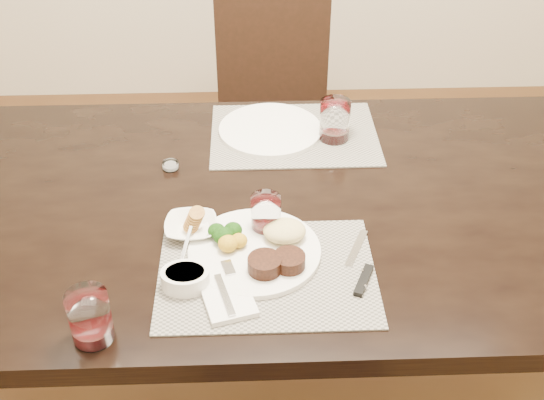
{
  "coord_description": "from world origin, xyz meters",
  "views": [
    {
      "loc": [
        -0.09,
        -1.32,
        1.74
      ],
      "look_at": [
        -0.04,
        -0.09,
        0.82
      ],
      "focal_mm": 45.0,
      "sensor_mm": 36.0,
      "label": 1
    }
  ],
  "objects_px": {
    "cracker_bowl": "(191,227)",
    "wine_glass_near": "(266,216)",
    "far_plate": "(270,130)",
    "steak_knife": "(362,272)",
    "chair_far": "(273,104)",
    "dinner_plate": "(261,249)"
  },
  "relations": [
    {
      "from": "cracker_bowl",
      "to": "steak_knife",
      "type": "bearing_deg",
      "value": -22.48
    },
    {
      "from": "chair_far",
      "to": "far_plate",
      "type": "bearing_deg",
      "value": -93.09
    },
    {
      "from": "steak_knife",
      "to": "cracker_bowl",
      "type": "bearing_deg",
      "value": -178.64
    },
    {
      "from": "wine_glass_near",
      "to": "steak_knife",
      "type": "bearing_deg",
      "value": -37.58
    },
    {
      "from": "cracker_bowl",
      "to": "far_plate",
      "type": "height_order",
      "value": "cracker_bowl"
    },
    {
      "from": "chair_far",
      "to": "cracker_bowl",
      "type": "xyz_separation_m",
      "value": [
        -0.23,
        -1.05,
        0.27
      ]
    },
    {
      "from": "chair_far",
      "to": "cracker_bowl",
      "type": "distance_m",
      "value": 1.11
    },
    {
      "from": "far_plate",
      "to": "steak_knife",
      "type": "bearing_deg",
      "value": -73.65
    },
    {
      "from": "dinner_plate",
      "to": "wine_glass_near",
      "type": "relative_size",
      "value": 3.13
    },
    {
      "from": "chair_far",
      "to": "far_plate",
      "type": "height_order",
      "value": "chair_far"
    },
    {
      "from": "far_plate",
      "to": "wine_glass_near",
      "type": "bearing_deg",
      "value": -93.29
    },
    {
      "from": "cracker_bowl",
      "to": "wine_glass_near",
      "type": "distance_m",
      "value": 0.17
    },
    {
      "from": "steak_knife",
      "to": "cracker_bowl",
      "type": "relative_size",
      "value": 1.79
    },
    {
      "from": "dinner_plate",
      "to": "far_plate",
      "type": "xyz_separation_m",
      "value": [
        0.04,
        0.52,
        -0.01
      ]
    },
    {
      "from": "chair_far",
      "to": "steak_knife",
      "type": "distance_m",
      "value": 1.24
    },
    {
      "from": "chair_far",
      "to": "cracker_bowl",
      "type": "height_order",
      "value": "chair_far"
    },
    {
      "from": "dinner_plate",
      "to": "cracker_bowl",
      "type": "relative_size",
      "value": 2.41
    },
    {
      "from": "chair_far",
      "to": "dinner_plate",
      "type": "bearing_deg",
      "value": -93.64
    },
    {
      "from": "cracker_bowl",
      "to": "wine_glass_near",
      "type": "relative_size",
      "value": 1.3
    },
    {
      "from": "cracker_bowl",
      "to": "dinner_plate",
      "type": "bearing_deg",
      "value": -27.54
    },
    {
      "from": "cracker_bowl",
      "to": "wine_glass_near",
      "type": "bearing_deg",
      "value": -0.0
    },
    {
      "from": "steak_knife",
      "to": "dinner_plate",
      "type": "bearing_deg",
      "value": -174.64
    }
  ]
}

